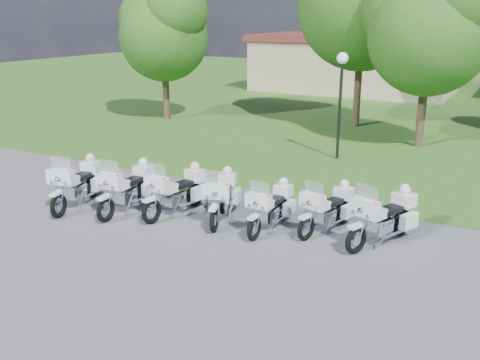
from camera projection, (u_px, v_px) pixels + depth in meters
The scene contains 13 objects.
ground at pixel (248, 230), 14.34m from camera, with size 100.00×100.00×0.00m, color #57575C.
grass_lawn at pixel (433, 98), 36.86m from camera, with size 100.00×48.00×0.01m, color #32571B.
motorcycle_0 at pixel (78, 182), 16.02m from camera, with size 1.23×2.53×1.73m.
motorcycle_1 at pixel (128, 187), 15.64m from camera, with size 0.93×2.55×1.71m.
motorcycle_2 at pixel (177, 190), 15.39m from camera, with size 1.03×2.49×1.68m.
motorcycle_3 at pixel (222, 196), 14.98m from camera, with size 1.28×2.33×1.62m.
motorcycle_4 at pixel (271, 206), 14.30m from camera, with size 0.76×2.26×1.52m.
motorcycle_5 at pixel (328, 207), 14.18m from camera, with size 1.12×2.24×1.54m.
motorcycle_6 at pixel (384, 216), 13.37m from camera, with size 1.43×2.40×1.71m.
lamp_post at pixel (341, 79), 20.52m from camera, with size 0.44×0.44×4.17m.
tree_0 at pixel (163, 28), 28.17m from camera, with size 5.48×4.67×7.30m.
tree_2 at pixel (430, 23), 21.88m from camera, with size 5.90×5.04×7.87m.
building_west at pixel (355, 63), 39.86m from camera, with size 14.56×8.32×4.10m.
Camera 1 is at (6.28, -11.71, 5.56)m, focal length 40.00 mm.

